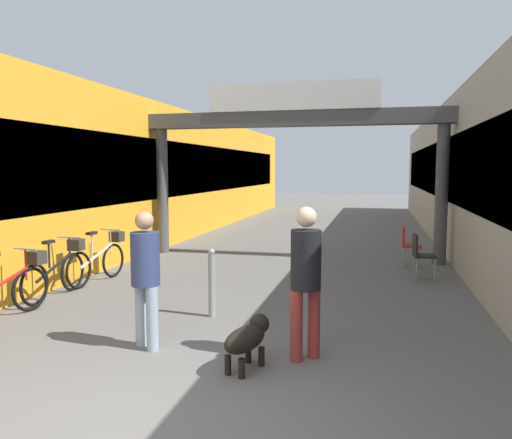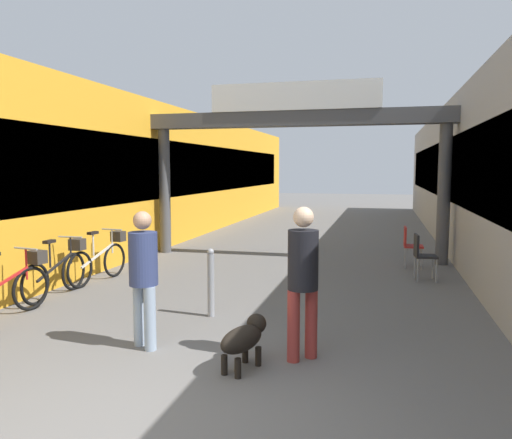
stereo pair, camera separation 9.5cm
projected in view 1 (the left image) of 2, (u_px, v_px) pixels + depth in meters
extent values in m
plane|color=#605E5B|center=(123.00, 436.00, 4.00)|extent=(80.00, 80.00, 0.00)
cube|color=gold|center=(146.00, 175.00, 15.63)|extent=(3.00, 26.00, 3.87)
cube|color=black|center=(191.00, 169.00, 15.27)|extent=(0.04, 23.40, 1.55)
cube|color=#9E9993|center=(499.00, 176.00, 13.25)|extent=(3.00, 26.00, 3.87)
cube|color=black|center=(440.00, 169.00, 13.58)|extent=(0.04, 23.40, 1.55)
cylinder|color=#4C4C4F|center=(163.00, 191.00, 12.66)|extent=(0.28, 0.28, 3.13)
cylinder|color=#4C4C4F|center=(442.00, 195.00, 11.09)|extent=(0.28, 0.28, 3.13)
cube|color=#4C4C4F|center=(293.00, 119.00, 11.70)|extent=(7.40, 0.44, 0.35)
cube|color=white|center=(292.00, 96.00, 11.45)|extent=(3.96, 0.10, 0.64)
cylinder|color=#99332D|center=(296.00, 326.00, 5.53)|extent=(0.20, 0.20, 0.80)
cylinder|color=#99332D|center=(314.00, 323.00, 5.64)|extent=(0.20, 0.20, 0.80)
cylinder|color=black|center=(306.00, 260.00, 5.51)|extent=(0.48, 0.48, 0.66)
sphere|color=beige|center=(306.00, 217.00, 5.46)|extent=(0.32, 0.32, 0.23)
cylinder|color=#8C9EB2|center=(152.00, 319.00, 5.85)|extent=(0.19, 0.19, 0.77)
cylinder|color=#8C9EB2|center=(141.00, 315.00, 6.02)|extent=(0.19, 0.19, 0.77)
cylinder|color=navy|center=(145.00, 259.00, 5.87)|extent=(0.47, 0.47, 0.63)
sphere|color=tan|center=(144.00, 221.00, 5.82)|extent=(0.30, 0.30, 0.22)
ellipsoid|color=black|center=(245.00, 339.00, 5.28)|extent=(0.48, 0.71, 0.26)
sphere|color=black|center=(259.00, 324.00, 5.52)|extent=(0.28, 0.28, 0.22)
sphere|color=white|center=(255.00, 335.00, 5.45)|extent=(0.20, 0.20, 0.16)
cylinder|color=black|center=(248.00, 353.00, 5.52)|extent=(0.09, 0.09, 0.21)
cylinder|color=black|center=(261.00, 356.00, 5.43)|extent=(0.09, 0.09, 0.21)
cylinder|color=black|center=(228.00, 365.00, 5.19)|extent=(0.09, 0.09, 0.21)
cylinder|color=black|center=(242.00, 368.00, 5.10)|extent=(0.09, 0.09, 0.21)
torus|color=black|center=(30.00, 289.00, 7.50)|extent=(0.16, 0.67, 0.67)
cube|color=red|center=(0.00, 285.00, 7.01)|extent=(0.20, 0.93, 0.34)
cylinder|color=red|center=(26.00, 265.00, 7.40)|extent=(0.04, 0.04, 0.46)
cylinder|color=gray|center=(25.00, 249.00, 7.38)|extent=(0.46, 0.11, 0.03)
cube|color=#332D28|center=(36.00, 257.00, 7.58)|extent=(0.27, 0.24, 0.20)
torus|color=black|center=(72.00, 272.00, 8.76)|extent=(0.06, 0.67, 0.67)
torus|color=black|center=(34.00, 285.00, 7.78)|extent=(0.06, 0.67, 0.67)
cube|color=black|center=(54.00, 267.00, 8.25)|extent=(0.04, 0.94, 0.34)
cylinder|color=black|center=(49.00, 255.00, 8.11)|extent=(0.03, 0.03, 0.42)
cube|color=black|center=(48.00, 242.00, 8.09)|extent=(0.10, 0.22, 0.05)
cylinder|color=black|center=(70.00, 251.00, 8.67)|extent=(0.03, 0.03, 0.46)
cylinder|color=gray|center=(69.00, 237.00, 8.64)|extent=(0.46, 0.03, 0.03)
cube|color=#332D28|center=(76.00, 245.00, 8.85)|extent=(0.24, 0.20, 0.20)
torus|color=black|center=(113.00, 260.00, 9.85)|extent=(0.12, 0.67, 0.67)
torus|color=black|center=(79.00, 270.00, 8.89)|extent=(0.12, 0.67, 0.67)
cube|color=beige|center=(97.00, 256.00, 9.35)|extent=(0.13, 0.94, 0.34)
cylinder|color=beige|center=(92.00, 245.00, 9.22)|extent=(0.04, 0.04, 0.42)
cube|color=black|center=(92.00, 233.00, 9.20)|extent=(0.12, 0.23, 0.05)
cylinder|color=beige|center=(111.00, 242.00, 9.75)|extent=(0.04, 0.04, 0.46)
cylinder|color=gray|center=(110.00, 230.00, 9.73)|extent=(0.46, 0.08, 0.03)
cube|color=#332D28|center=(117.00, 236.00, 9.93)|extent=(0.26, 0.22, 0.20)
cylinder|color=gray|center=(212.00, 285.00, 7.21)|extent=(0.10, 0.10, 0.92)
sphere|color=gray|center=(211.00, 252.00, 7.16)|extent=(0.10, 0.10, 0.10)
cylinder|color=gray|center=(431.00, 267.00, 9.75)|extent=(0.03, 0.03, 0.45)
cylinder|color=gray|center=(435.00, 270.00, 9.42)|extent=(0.03, 0.03, 0.45)
cylinder|color=gray|center=(413.00, 266.00, 9.80)|extent=(0.03, 0.03, 0.45)
cylinder|color=gray|center=(416.00, 270.00, 9.46)|extent=(0.03, 0.03, 0.45)
cube|color=black|center=(424.00, 256.00, 9.58)|extent=(0.44, 0.44, 0.04)
cube|color=black|center=(415.00, 244.00, 9.59)|extent=(0.08, 0.40, 0.40)
cylinder|color=gray|center=(419.00, 256.00, 10.97)|extent=(0.03, 0.03, 0.45)
cylinder|color=gray|center=(420.00, 259.00, 10.64)|extent=(0.03, 0.03, 0.45)
cylinder|color=gray|center=(403.00, 255.00, 11.05)|extent=(0.03, 0.03, 0.45)
cylinder|color=gray|center=(404.00, 258.00, 10.72)|extent=(0.03, 0.03, 0.45)
cube|color=#B2231E|center=(412.00, 246.00, 10.82)|extent=(0.40, 0.40, 0.04)
cube|color=#B2231E|center=(403.00, 236.00, 10.84)|extent=(0.04, 0.40, 0.40)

